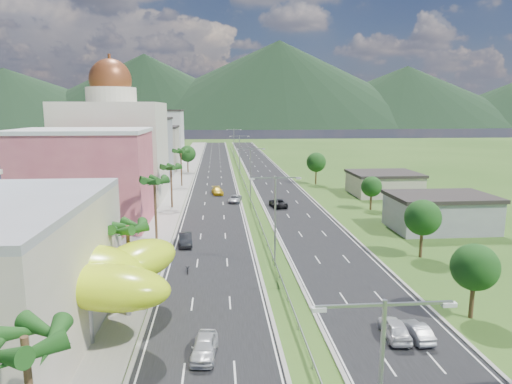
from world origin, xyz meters
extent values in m
plane|color=#2D5119|center=(0.00, 0.00, 0.00)|extent=(500.00, 500.00, 0.00)
cube|color=black|center=(-7.50, 90.00, 0.02)|extent=(11.00, 260.00, 0.04)
cube|color=black|center=(7.50, 90.00, 0.02)|extent=(11.00, 260.00, 0.04)
cube|color=gray|center=(-17.00, 90.00, 0.06)|extent=(7.00, 260.00, 0.12)
cube|color=gray|center=(0.00, 72.00, 0.62)|extent=(0.08, 216.00, 0.28)
cube|color=gray|center=(0.00, 174.00, 0.35)|extent=(0.10, 0.12, 0.70)
cube|color=gray|center=(-1.44, -25.00, 10.80)|extent=(2.88, 0.12, 0.12)
cube|color=gray|center=(1.44, -25.00, 10.80)|extent=(2.88, 0.12, 0.12)
cube|color=silver|center=(-2.72, -25.00, 10.70)|extent=(0.60, 0.25, 0.18)
cube|color=silver|center=(2.72, -25.00, 10.70)|extent=(0.60, 0.25, 0.18)
cylinder|color=gray|center=(0.00, 10.00, 5.50)|extent=(0.20, 0.20, 11.00)
cube|color=gray|center=(-1.44, 10.00, 10.80)|extent=(2.88, 0.12, 0.12)
cube|color=gray|center=(1.44, 10.00, 10.80)|extent=(2.88, 0.12, 0.12)
cube|color=silver|center=(-2.72, 10.00, 10.70)|extent=(0.60, 0.25, 0.18)
cube|color=silver|center=(2.72, 10.00, 10.70)|extent=(0.60, 0.25, 0.18)
cylinder|color=gray|center=(0.00, 50.00, 5.50)|extent=(0.20, 0.20, 11.00)
cube|color=gray|center=(-1.44, 50.00, 10.80)|extent=(2.88, 0.12, 0.12)
cube|color=gray|center=(1.44, 50.00, 10.80)|extent=(2.88, 0.12, 0.12)
cube|color=silver|center=(-2.72, 50.00, 10.70)|extent=(0.60, 0.25, 0.18)
cube|color=silver|center=(2.72, 50.00, 10.70)|extent=(0.60, 0.25, 0.18)
cylinder|color=gray|center=(0.00, 95.00, 5.50)|extent=(0.20, 0.20, 11.00)
cube|color=gray|center=(-1.44, 95.00, 10.80)|extent=(2.88, 0.12, 0.12)
cube|color=gray|center=(1.44, 95.00, 10.80)|extent=(2.88, 0.12, 0.12)
cube|color=silver|center=(-2.72, 95.00, 10.70)|extent=(0.60, 0.25, 0.18)
cube|color=silver|center=(2.72, 95.00, 10.70)|extent=(0.60, 0.25, 0.18)
cylinder|color=gray|center=(0.00, 140.00, 5.50)|extent=(0.20, 0.20, 11.00)
cube|color=gray|center=(-1.44, 140.00, 10.80)|extent=(2.88, 0.12, 0.12)
cube|color=gray|center=(1.44, 140.00, 10.80)|extent=(2.88, 0.12, 0.12)
cube|color=silver|center=(-2.72, 140.00, 10.70)|extent=(0.60, 0.25, 0.18)
cube|color=silver|center=(2.72, 140.00, 10.70)|extent=(0.60, 0.25, 0.18)
cylinder|color=gray|center=(-24.00, -2.00, 2.00)|extent=(0.50, 0.50, 4.00)
cylinder|color=gray|center=(-17.00, -7.00, 2.00)|extent=(0.50, 0.50, 4.00)
cylinder|color=gray|center=(-21.00, -10.00, 2.00)|extent=(0.50, 0.50, 4.00)
cylinder|color=gray|center=(-15.00, -2.00, 2.00)|extent=(0.50, 0.50, 4.00)
cube|color=#BB4C5E|center=(-28.00, 32.00, 7.50)|extent=(20.00, 15.00, 15.00)
cube|color=beige|center=(-28.00, 55.00, 10.00)|extent=(20.00, 20.00, 20.00)
cylinder|color=beige|center=(-28.00, 55.00, 21.50)|extent=(10.00, 10.00, 3.00)
sphere|color=brown|center=(-28.00, 55.00, 24.50)|extent=(8.40, 8.40, 8.40)
cube|color=gray|center=(-27.00, 80.00, 8.00)|extent=(16.00, 15.00, 16.00)
cube|color=#ABA38D|center=(-27.00, 102.00, 6.50)|extent=(16.00, 15.00, 13.00)
cube|color=silver|center=(-27.00, 125.00, 9.00)|extent=(16.00, 15.00, 18.00)
cube|color=gray|center=(28.00, 25.00, 2.50)|extent=(15.00, 10.00, 5.00)
cube|color=#ABA38D|center=(30.00, 55.00, 2.20)|extent=(14.00, 12.00, 4.40)
cylinder|color=#47301C|center=(-15.50, 2.00, 3.75)|extent=(0.36, 0.36, 7.50)
cylinder|color=#47301C|center=(-15.50, 22.00, 4.50)|extent=(0.36, 0.36, 9.00)
cylinder|color=#47301C|center=(-15.50, 45.00, 4.00)|extent=(0.36, 0.36, 8.00)
cylinder|color=#47301C|center=(-15.50, 70.00, 4.40)|extent=(0.36, 0.36, 8.80)
cylinder|color=#47301C|center=(-15.50, 95.00, 2.45)|extent=(0.40, 0.40, 4.90)
sphere|color=#1A4816|center=(-15.50, 95.00, 5.60)|extent=(4.90, 4.90, 4.90)
cylinder|color=#47301C|center=(16.00, -5.00, 2.10)|extent=(0.40, 0.40, 4.20)
sphere|color=#1A4816|center=(16.00, -5.00, 4.80)|extent=(4.20, 4.20, 4.20)
cylinder|color=#47301C|center=(19.00, 12.00, 2.27)|extent=(0.40, 0.40, 4.55)
sphere|color=#1A4816|center=(19.00, 12.00, 5.20)|extent=(4.55, 4.55, 4.55)
cylinder|color=#47301C|center=(22.00, 40.00, 1.92)|extent=(0.40, 0.40, 3.85)
sphere|color=#1A4816|center=(22.00, 40.00, 4.40)|extent=(3.85, 3.85, 3.85)
cylinder|color=#47301C|center=(18.00, 70.00, 2.45)|extent=(0.40, 0.40, 4.90)
sphere|color=#1A4816|center=(18.00, 70.00, 5.60)|extent=(4.90, 4.90, 4.90)
imported|color=silver|center=(-7.88, -9.62, 0.82)|extent=(2.29, 4.72, 1.55)
imported|color=black|center=(-11.27, 19.74, 0.86)|extent=(2.23, 5.14, 1.64)
imported|color=#9EA1A5|center=(-3.20, 49.01, 0.74)|extent=(3.11, 5.32, 1.39)
imported|color=gold|center=(-6.77, 57.96, 0.81)|extent=(2.90, 5.54, 1.53)
imported|color=silver|center=(7.68, -7.99, 0.83)|extent=(2.19, 4.74, 1.57)
imported|color=#929398|center=(9.40, -8.36, 0.71)|extent=(1.59, 4.13, 1.34)
imported|color=black|center=(4.88, 43.79, 0.82)|extent=(3.37, 5.96, 1.57)
imported|color=black|center=(-10.30, 8.71, 0.63)|extent=(0.78, 1.89, 1.17)
camera|label=1|loc=(-6.69, -41.87, 18.60)|focal=32.00mm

